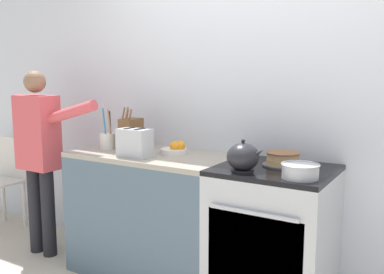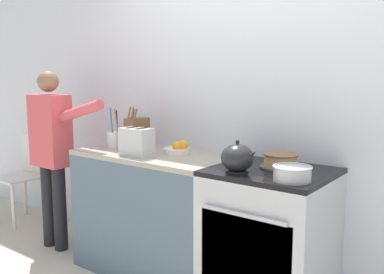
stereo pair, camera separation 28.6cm
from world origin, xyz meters
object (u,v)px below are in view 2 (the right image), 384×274
(tea_kettle, at_px, (238,158))
(person_baker, at_px, (52,145))
(stove_range, at_px, (269,242))
(utensil_crock, at_px, (115,139))
(layer_cake, at_px, (281,161))
(fruit_bowl, at_px, (178,149))
(toaster, at_px, (137,142))
(dining_chair, at_px, (26,172))
(mixing_bowl, at_px, (292,173))
(knife_block, at_px, (137,133))

(tea_kettle, xyz_separation_m, person_baker, (-1.79, -0.03, -0.10))
(stove_range, bearing_deg, utensil_crock, -178.74)
(layer_cake, height_order, fruit_bowl, fruit_bowl)
(stove_range, relative_size, tea_kettle, 3.86)
(utensil_crock, bearing_deg, toaster, -20.47)
(person_baker, bearing_deg, layer_cake, 1.69)
(utensil_crock, xyz_separation_m, person_baker, (-0.59, -0.16, -0.09))
(stove_range, distance_m, fruit_bowl, 0.92)
(utensil_crock, distance_m, toaster, 0.40)
(stove_range, distance_m, utensil_crock, 1.43)
(toaster, height_order, dining_chair, toaster)
(layer_cake, height_order, person_baker, person_baker)
(toaster, bearing_deg, mixing_bowl, -0.46)
(layer_cake, xyz_separation_m, knife_block, (-1.18, -0.05, 0.08))
(toaster, xyz_separation_m, person_baker, (-0.97, -0.02, -0.12))
(layer_cake, height_order, mixing_bowl, layer_cake)
(utensil_crock, bearing_deg, mixing_bowl, -5.55)
(tea_kettle, bearing_deg, fruit_bowl, 159.92)
(fruit_bowl, bearing_deg, dining_chair, -179.78)
(mixing_bowl, xyz_separation_m, toaster, (-1.17, 0.01, 0.06))
(knife_block, bearing_deg, tea_kettle, -11.28)
(knife_block, distance_m, toaster, 0.29)
(utensil_crock, distance_m, person_baker, 0.62)
(tea_kettle, distance_m, knife_block, 1.04)
(tea_kettle, height_order, dining_chair, tea_kettle)
(mixing_bowl, height_order, dining_chair, mixing_bowl)
(stove_range, height_order, dining_chair, stove_range)
(fruit_bowl, xyz_separation_m, toaster, (-0.18, -0.24, 0.06))
(tea_kettle, bearing_deg, dining_chair, 175.06)
(fruit_bowl, bearing_deg, stove_range, -4.90)
(stove_range, xyz_separation_m, tea_kettle, (-0.14, -0.17, 0.54))
(dining_chair, bearing_deg, mixing_bowl, 13.88)
(toaster, relative_size, person_baker, 0.16)
(tea_kettle, xyz_separation_m, toaster, (-0.82, -0.00, 0.02))
(stove_range, distance_m, dining_chair, 2.76)
(mixing_bowl, distance_m, utensil_crock, 1.55)
(knife_block, relative_size, person_baker, 0.22)
(layer_cake, height_order, utensil_crock, utensil_crock)
(knife_block, bearing_deg, person_baker, -163.45)
(mixing_bowl, relative_size, utensil_crock, 0.62)
(stove_range, distance_m, toaster, 1.12)
(stove_range, relative_size, utensil_crock, 2.69)
(utensil_crock, height_order, person_baker, person_baker)
(knife_block, height_order, dining_chair, knife_block)
(tea_kettle, xyz_separation_m, mixing_bowl, (0.35, -0.01, -0.04))
(layer_cake, xyz_separation_m, person_baker, (-1.95, -0.28, -0.06))
(layer_cake, distance_m, fruit_bowl, 0.80)
(mixing_bowl, distance_m, dining_chair, 3.01)
(layer_cake, xyz_separation_m, tea_kettle, (-0.16, -0.25, 0.04))
(knife_block, xyz_separation_m, toaster, (0.20, -0.21, -0.02))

